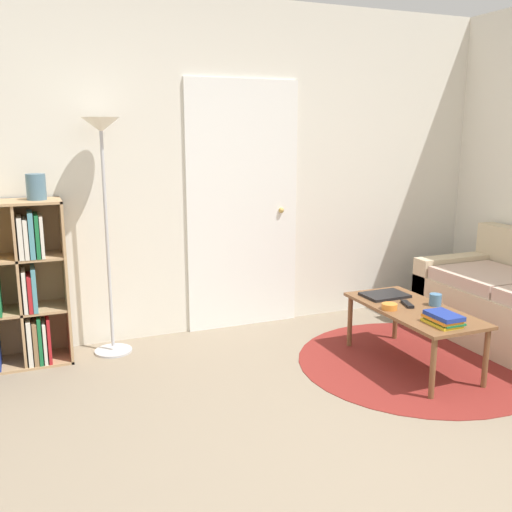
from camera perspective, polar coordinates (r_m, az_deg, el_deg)
name	(u,v)px	position (r m, az deg, el deg)	size (l,w,h in m)	color
ground_plane	(410,506)	(2.80, 15.13, -22.95)	(14.00, 14.00, 0.00)	gray
wall_back	(220,172)	(4.58, -3.61, 8.41)	(7.77, 0.11, 2.60)	silver
rug	(417,362)	(4.26, 15.81, -10.15)	(1.68, 1.68, 0.01)	maroon
floor_lamp	(103,168)	(4.13, -15.04, 8.45)	(0.27, 0.27, 1.69)	#B7B7BC
coffee_table	(413,314)	(4.08, 15.46, -5.60)	(0.49, 1.03, 0.42)	brown
laptop	(385,295)	(4.29, 12.76, -3.83)	(0.32, 0.24, 0.02)	black
bowl	(389,306)	(3.99, 13.20, -4.93)	(0.11, 0.11, 0.04)	orange
book_stack_on_table	(443,319)	(3.77, 18.20, -5.99)	(0.16, 0.24, 0.07)	gold
cup	(435,300)	(4.15, 17.50, -4.19)	(0.08, 0.08, 0.08)	teal
remote	(407,304)	(4.11, 14.89, -4.67)	(0.09, 0.16, 0.02)	black
vase_on_shelf	(36,187)	(4.13, -21.13, 6.47)	(0.13, 0.13, 0.17)	slate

